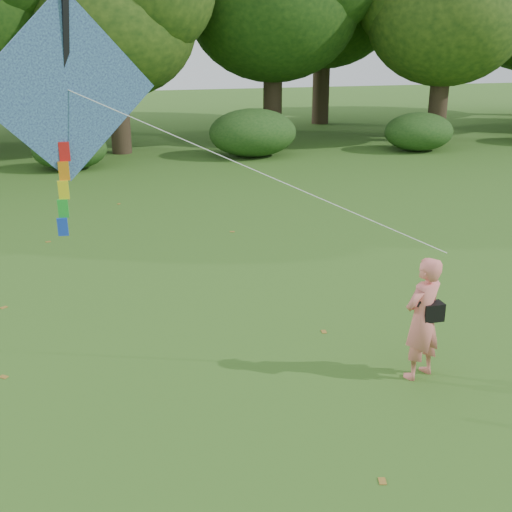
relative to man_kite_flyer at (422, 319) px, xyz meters
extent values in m
plane|color=#265114|center=(-0.96, -0.50, -0.90)|extent=(100.00, 100.00, 0.00)
imported|color=#ED776F|center=(0.00, 0.00, 0.00)|extent=(0.77, 0.65, 1.80)
cube|color=black|center=(0.12, -0.03, 0.11)|extent=(0.30, 0.20, 0.26)
cylinder|color=black|center=(0.00, -0.04, 0.46)|extent=(0.33, 0.14, 0.47)
cube|color=#244B9E|center=(-4.53, 1.58, 3.08)|extent=(2.35, 0.89, 2.48)
cube|color=black|center=(-4.53, 1.61, 3.08)|extent=(0.28, 0.44, 2.25)
cylinder|color=white|center=(-2.14, 0.77, 2.02)|extent=(4.79, 1.65, 2.13)
cube|color=red|center=(-4.63, 1.60, 2.27)|extent=(0.14, 0.06, 0.26)
cube|color=orange|center=(-4.66, 1.60, 2.01)|extent=(0.14, 0.06, 0.26)
cube|color=yellow|center=(-4.69, 1.60, 1.75)|extent=(0.14, 0.06, 0.26)
cube|color=green|center=(-4.72, 1.60, 1.49)|extent=(0.14, 0.06, 0.26)
cube|color=blue|center=(-4.75, 1.60, 1.23)|extent=(0.14, 0.06, 0.26)
cylinder|color=#3A2D1E|center=(-2.96, 19.50, 0.67)|extent=(0.80, 0.80, 3.15)
ellipsoid|color=#1E3F11|center=(-2.96, 19.50, 4.01)|extent=(6.40, 6.40, 5.44)
cylinder|color=#3A2D1E|center=(4.04, 21.50, 0.94)|extent=(0.86, 0.86, 3.67)
ellipsoid|color=#1E3F11|center=(4.04, 21.50, 4.86)|extent=(7.60, 7.60, 6.46)
cylinder|color=#3A2D1E|center=(11.04, 19.00, 0.81)|extent=(0.83, 0.83, 3.43)
ellipsoid|color=#1E3F11|center=(11.04, 19.00, 4.40)|extent=(6.80, 6.80, 5.78)
cylinder|color=#3A2D1E|center=(-5.96, 27.00, 0.85)|extent=(0.84, 0.84, 3.50)
ellipsoid|color=#1E3F11|center=(-5.96, 27.00, 4.52)|extent=(7.00, 7.00, 5.95)
cylinder|color=#3A2D1E|center=(8.04, 26.00, 1.11)|extent=(0.90, 0.90, 4.02)
ellipsoid|color=#1E3F11|center=(8.04, 26.00, 5.27)|extent=(7.80, 7.80, 6.63)
ellipsoid|color=#264919|center=(-4.96, 16.60, -0.19)|extent=(2.66, 2.09, 1.42)
ellipsoid|color=#264919|center=(2.04, 17.40, 0.04)|extent=(3.50, 2.75, 1.88)
ellipsoid|color=#264919|center=(9.04, 16.90, -0.11)|extent=(2.94, 2.31, 1.58)
cube|color=olive|center=(-6.03, 4.08, -0.90)|extent=(0.14, 0.13, 0.01)
cube|color=olive|center=(-1.02, 7.57, -0.90)|extent=(0.14, 0.11, 0.01)
cube|color=olive|center=(-0.80, 1.68, -0.90)|extent=(0.09, 0.13, 0.01)
cube|color=olive|center=(-3.59, 11.07, -0.90)|extent=(0.12, 0.14, 0.01)
cube|color=olive|center=(-5.41, 7.89, -0.90)|extent=(0.14, 0.11, 0.01)
cube|color=olive|center=(-5.77, 1.47, -0.90)|extent=(0.14, 0.14, 0.01)
cube|color=olive|center=(-1.49, -2.00, -0.90)|extent=(0.11, 0.14, 0.01)
camera|label=1|loc=(-4.33, -7.30, 3.78)|focal=45.00mm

